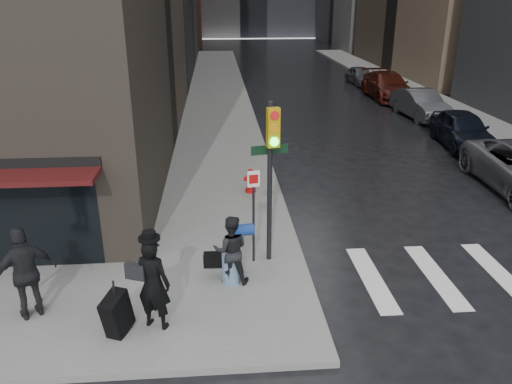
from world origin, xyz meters
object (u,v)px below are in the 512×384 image
man_greycoat (26,273)px  parked_car_1 (462,129)px  parked_car_2 (420,104)px  fire_hydrant (251,182)px  man_jeans (231,250)px  traffic_light (270,163)px  parked_car_4 (361,76)px  parked_car_3 (387,86)px  man_overcoat (146,288)px

man_greycoat → parked_car_1: man_greycoat is taller
parked_car_2 → fire_hydrant: bearing=-137.7°
man_jeans → fire_hydrant: size_ratio=2.03×
traffic_light → parked_car_1: bearing=34.4°
parked_car_4 → traffic_light: bearing=-113.4°
fire_hydrant → parked_car_3: bearing=58.3°
parked_car_4 → fire_hydrant: bearing=-117.5°
man_overcoat → parked_car_4: size_ratio=0.55×
man_greycoat → parked_car_4: (14.87, 28.48, -0.49)m
man_jeans → man_greycoat: (-4.15, -0.98, 0.17)m
man_jeans → parked_car_4: 29.51m
man_greycoat → traffic_light: size_ratio=0.50×
man_overcoat → fire_hydrant: 7.67m
fire_hydrant → parked_car_3: (10.08, 16.31, 0.32)m
traffic_light → parked_car_2: traffic_light is taller
fire_hydrant → man_overcoat: bearing=-109.6°
man_jeans → man_greycoat: 4.27m
man_overcoat → man_greycoat: size_ratio=1.07×
man_greycoat → fire_hydrant: bearing=-158.4°
traffic_light → fire_hydrant: (-0.12, 4.72, -2.22)m
parked_car_3 → fire_hydrant: bearing=-121.3°
man_jeans → fire_hydrant: man_jeans is taller
man_overcoat → parked_car_3: bearing=-96.4°
man_greycoat → parked_car_2: (15.12, 17.37, -0.39)m
parked_car_1 → man_greycoat: bearing=-135.6°
parked_car_4 → parked_car_1: bearing=-93.4°
parked_car_1 → traffic_light: bearing=-128.5°
man_jeans → parked_car_3: size_ratio=0.29×
fire_hydrant → parked_car_3: size_ratio=0.14×
traffic_light → parked_car_2: (10.00, 15.47, -1.97)m
parked_car_1 → parked_car_4: size_ratio=1.19×
man_overcoat → fire_hydrant: (2.56, 7.21, -0.54)m
fire_hydrant → man_jeans: bearing=-98.6°
man_jeans → parked_car_4: size_ratio=0.43×
man_jeans → parked_car_1: bearing=-132.7°
parked_car_2 → parked_car_3: parked_car_3 is taller
parked_car_3 → parked_car_4: 5.56m
parked_car_1 → man_jeans: bearing=-128.8°
parked_car_1 → parked_car_2: size_ratio=1.00×
parked_car_4 → man_overcoat: bearing=-116.4°
man_greycoat → parked_car_3: size_ratio=0.35×
man_jeans → man_greycoat: size_ratio=0.83×
man_overcoat → parked_car_1: man_overcoat is taller
man_jeans → parked_car_2: bearing=-121.9°
man_jeans → parked_car_3: bearing=-114.6°
traffic_light → fire_hydrant: 5.22m
man_overcoat → parked_car_2: bearing=-103.4°
traffic_light → parked_car_3: traffic_light is taller
parked_car_2 → traffic_light: bearing=-127.3°
man_jeans → traffic_light: size_ratio=0.42×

